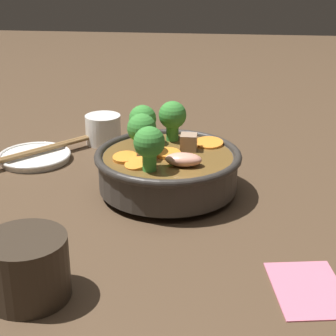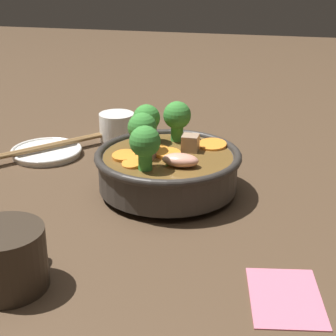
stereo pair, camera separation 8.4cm
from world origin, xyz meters
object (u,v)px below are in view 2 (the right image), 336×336
tea_cup (117,127)px  chopsticks_pair (46,147)px  dark_mug (6,258)px  stirfry_bowl (167,164)px  side_saucer (46,152)px

tea_cup → chopsticks_pair: bearing=134.8°
tea_cup → dark_mug: dark_mug is taller
stirfry_bowl → chopsticks_pair: 0.27m
tea_cup → chopsticks_pair: size_ratio=0.36×
side_saucer → chopsticks_pair: size_ratio=0.68×
stirfry_bowl → tea_cup: (0.21, 0.14, -0.02)m
stirfry_bowl → dark_mug: (-0.28, 0.12, -0.01)m
dark_mug → chopsticks_pair: dark_mug is taller
side_saucer → tea_cup: 0.14m
tea_cup → chopsticks_pair: tea_cup is taller
stirfry_bowl → tea_cup: size_ratio=3.32×
side_saucer → dark_mug: dark_mug is taller
dark_mug → tea_cup: bearing=2.5°
stirfry_bowl → chopsticks_pair: stirfry_bowl is taller
side_saucer → dark_mug: size_ratio=1.13×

